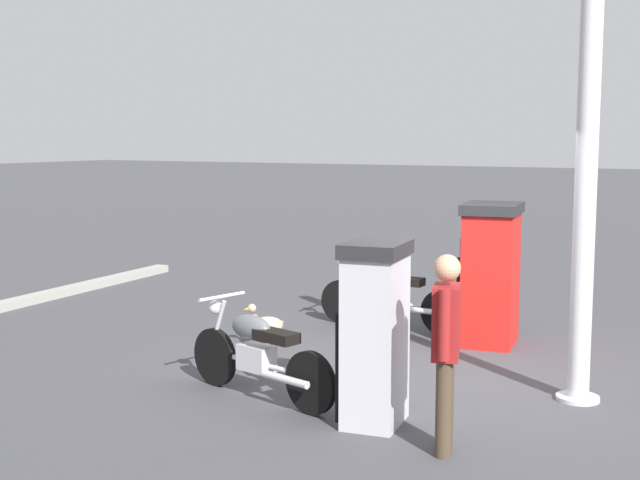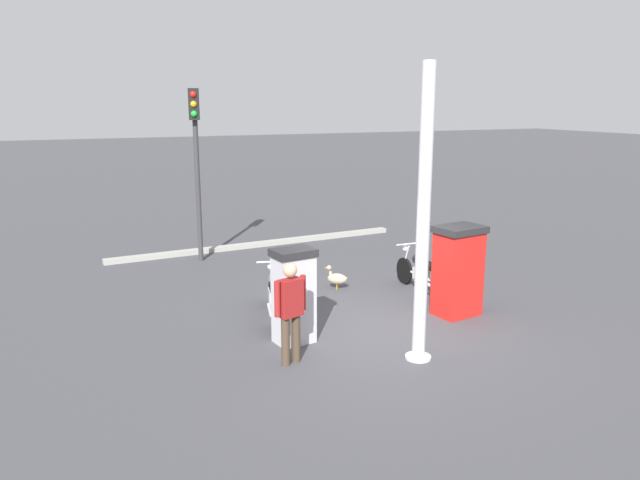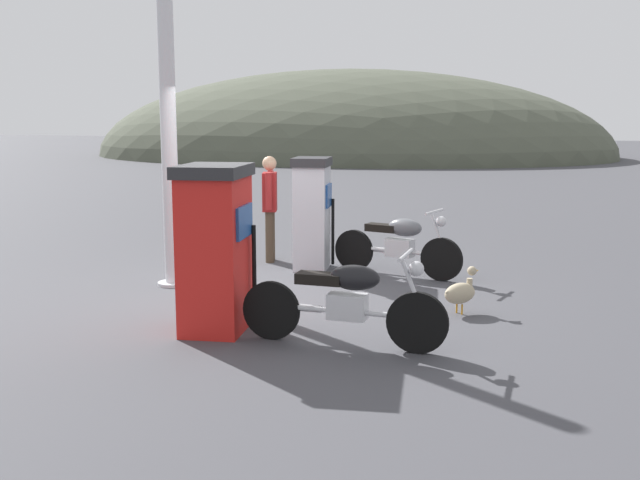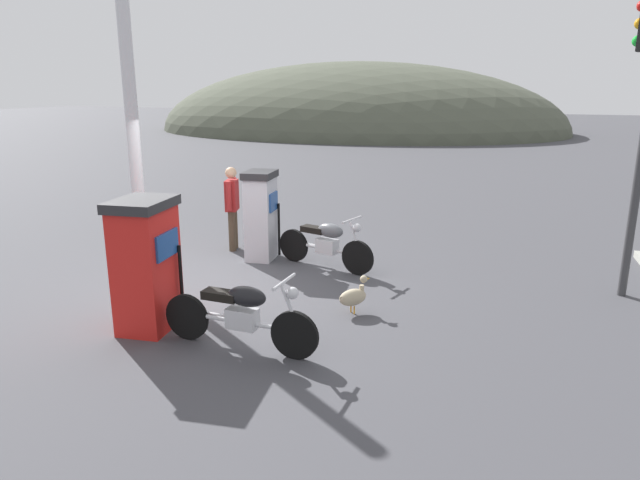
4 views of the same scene
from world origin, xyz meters
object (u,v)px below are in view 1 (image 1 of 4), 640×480
at_px(fuel_pump_near, 491,273).
at_px(fuel_pump_far, 375,332).
at_px(canopy_support_pole, 586,172).
at_px(wandering_duck, 265,325).
at_px(motorcycle_near_pump, 388,294).
at_px(motorcycle_far_pump, 257,352).
at_px(attendant_person, 446,341).

xyz_separation_m(fuel_pump_near, fuel_pump_far, (0.00, 3.22, -0.05)).
distance_m(fuel_pump_near, canopy_support_pole, 2.56).
bearing_deg(wandering_duck, fuel_pump_far, 140.70).
xyz_separation_m(motorcycle_near_pump, wandering_duck, (0.90, 1.50, -0.21)).
xyz_separation_m(motorcycle_near_pump, motorcycle_far_pump, (-0.12, 3.26, -0.01)).
xyz_separation_m(motorcycle_near_pump, canopy_support_pole, (-2.78, 1.87, 1.68)).
height_order(fuel_pump_far, canopy_support_pole, canopy_support_pole).
distance_m(motorcycle_near_pump, attendant_person, 4.32).
distance_m(motorcycle_near_pump, wandering_duck, 1.76).
relative_size(fuel_pump_far, motorcycle_near_pump, 0.79).
distance_m(attendant_person, wandering_duck, 3.82).
bearing_deg(fuel_pump_near, motorcycle_far_pump, 67.97).
bearing_deg(fuel_pump_near, motorcycle_near_pump, -5.97).
height_order(fuel_pump_far, attendant_person, fuel_pump_far).
bearing_deg(attendant_person, canopy_support_pole, -108.90).
xyz_separation_m(motorcycle_far_pump, canopy_support_pole, (-2.65, -1.39, 1.68)).
distance_m(fuel_pump_far, motorcycle_near_pump, 3.66).
bearing_deg(wandering_duck, canopy_support_pole, 174.27).
height_order(fuel_pump_near, fuel_pump_far, fuel_pump_near).
xyz_separation_m(attendant_person, canopy_support_pole, (-0.63, -1.85, 1.25)).
height_order(fuel_pump_near, motorcycle_far_pump, fuel_pump_near).
relative_size(fuel_pump_far, motorcycle_far_pump, 0.86).
bearing_deg(attendant_person, fuel_pump_near, -77.97).
bearing_deg(motorcycle_near_pump, motorcycle_far_pump, 92.19).
bearing_deg(motorcycle_far_pump, attendant_person, 167.15).
bearing_deg(canopy_support_pole, motorcycle_far_pump, 27.62).
bearing_deg(canopy_support_pole, fuel_pump_near, -51.04).
bearing_deg(wandering_duck, motorcycle_far_pump, 120.22).
bearing_deg(fuel_pump_far, wandering_duck, -39.30).
bearing_deg(canopy_support_pole, motorcycle_near_pump, -33.93).
relative_size(fuel_pump_near, wandering_duck, 3.27).
height_order(fuel_pump_far, motorcycle_near_pump, fuel_pump_far).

